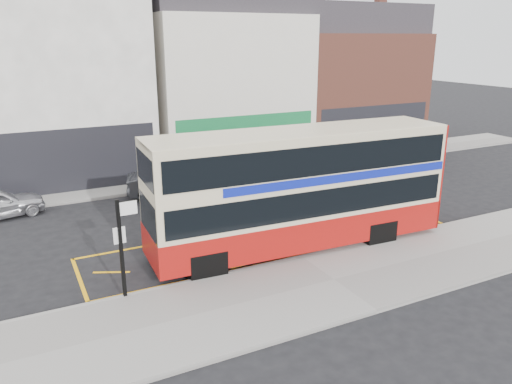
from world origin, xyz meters
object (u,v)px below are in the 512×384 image
car_grey (175,181)px  car_white (362,153)px  bus_stop_post (122,239)px  street_tree_right (261,106)px  double_decker_bus (301,188)px

car_grey → car_white: bearing=-71.2°
bus_stop_post → car_white: 18.75m
bus_stop_post → car_grey: bearing=61.5°
bus_stop_post → street_tree_right: size_ratio=0.58×
car_grey → car_white: (11.70, 0.76, 0.02)m
double_decker_bus → street_tree_right: bearing=71.7°
bus_stop_post → street_tree_right: bearing=47.1°
street_tree_right → bus_stop_post: bearing=-130.6°
double_decker_bus → bus_stop_post: double_decker_bus is taller
car_grey → street_tree_right: street_tree_right is taller
bus_stop_post → street_tree_right: (11.01, 12.83, 1.55)m
double_decker_bus → bus_stop_post: size_ratio=3.70×
double_decker_bus → car_grey: (-2.09, 7.87, -1.52)m
bus_stop_post → street_tree_right: street_tree_right is taller
car_grey → street_tree_right: 8.21m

